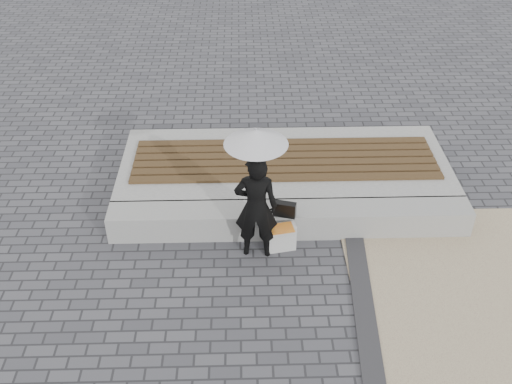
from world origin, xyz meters
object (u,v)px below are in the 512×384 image
woman (256,207)px  canvas_tote (282,237)px  parasol (256,137)px  seating_ledge (290,219)px  handbag (285,209)px

woman → canvas_tote: size_ratio=3.90×
parasol → canvas_tote: bearing=10.3°
seating_ledge → handbag: 0.36m
woman → parasol: bearing=130.8°
seating_ledge → woman: size_ratio=3.27×
seating_ledge → canvas_tote: size_ratio=12.76×
seating_ledge → canvas_tote: seating_ledge is taller
canvas_tote → seating_ledge: bearing=59.0°
canvas_tote → woman: bearing=179.5°
handbag → parasol: bearing=-129.4°
parasol → handbag: (0.39, 0.28, -1.29)m
parasol → handbag: parasol is taller
seating_ledge → canvas_tote: bearing=-110.1°
woman → handbag: bearing=-140.8°
seating_ledge → woman: (-0.48, -0.44, 0.56)m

